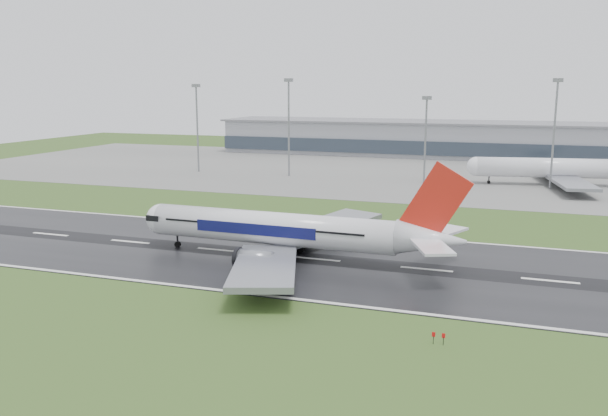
% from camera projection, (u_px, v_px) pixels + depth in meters
% --- Properties ---
extents(ground, '(520.00, 520.00, 0.00)m').
position_uv_depth(ground, '(426.00, 270.00, 107.16)').
color(ground, '#2E4B1B').
rests_on(ground, ground).
extents(runway, '(400.00, 45.00, 0.10)m').
position_uv_depth(runway, '(426.00, 269.00, 107.15)').
color(runway, black).
rests_on(runway, ground).
extents(apron, '(400.00, 130.00, 0.08)m').
position_uv_depth(apron, '(475.00, 175.00, 223.19)').
color(apron, slate).
rests_on(apron, ground).
extents(terminal, '(240.00, 36.00, 15.00)m').
position_uv_depth(terminal, '(485.00, 141.00, 277.45)').
color(terminal, gray).
rests_on(terminal, ground).
extents(main_airliner, '(62.77, 59.90, 18.19)m').
position_uv_depth(main_airliner, '(293.00, 210.00, 112.09)').
color(main_airliner, silver).
rests_on(main_airliner, runway).
extents(parked_airliner, '(69.50, 66.06, 17.86)m').
position_uv_depth(parked_airliner, '(560.00, 158.00, 197.24)').
color(parked_airliner, white).
rests_on(parked_airliner, apron).
extents(floodmast_0, '(0.64, 0.64, 31.04)m').
position_uv_depth(floodmast_0, '(197.00, 130.00, 228.35)').
color(floodmast_0, gray).
rests_on(floodmast_0, ground).
extents(floodmast_1, '(0.64, 0.64, 32.88)m').
position_uv_depth(floodmast_1, '(289.00, 130.00, 216.71)').
color(floodmast_1, gray).
rests_on(floodmast_1, ground).
extents(floodmast_2, '(0.64, 0.64, 27.08)m').
position_uv_depth(floodmast_2, '(425.00, 142.00, 202.10)').
color(floodmast_2, gray).
rests_on(floodmast_2, ground).
extents(floodmast_3, '(0.64, 0.64, 32.55)m').
position_uv_depth(floodmast_3, '(554.00, 136.00, 189.19)').
color(floodmast_3, gray).
rests_on(floodmast_3, ground).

